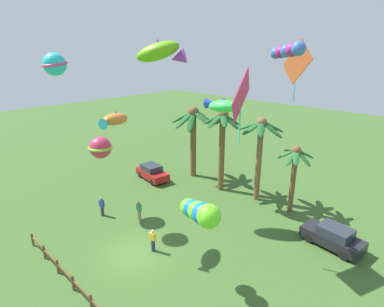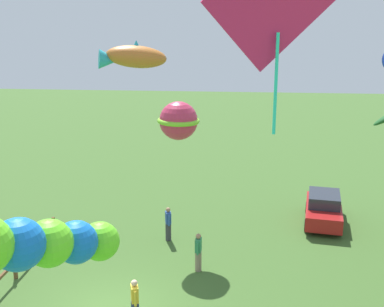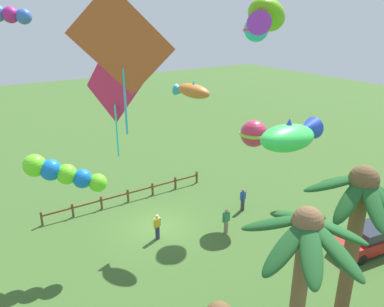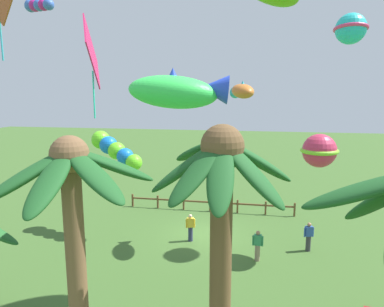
{
  "view_description": "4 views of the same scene",
  "coord_description": "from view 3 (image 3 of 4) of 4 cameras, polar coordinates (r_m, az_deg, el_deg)",
  "views": [
    {
      "loc": [
        14.35,
        -9.51,
        12.59
      ],
      "look_at": [
        0.65,
        4.7,
        5.89
      ],
      "focal_mm": 28.79,
      "sensor_mm": 36.0,
      "label": 1
    },
    {
      "loc": [
        14.05,
        4.36,
        9.37
      ],
      "look_at": [
        0.0,
        2.87,
        5.68
      ],
      "focal_mm": 44.47,
      "sensor_mm": 36.0,
      "label": 2
    },
    {
      "loc": [
        9.22,
        18.08,
        12.46
      ],
      "look_at": [
        0.51,
        4.64,
        6.49
      ],
      "focal_mm": 34.82,
      "sensor_mm": 36.0,
      "label": 3
    },
    {
      "loc": [
        -2.89,
        19.43,
        8.33
      ],
      "look_at": [
        0.1,
        3.34,
        5.5
      ],
      "focal_mm": 32.31,
      "sensor_mm": 36.0,
      "label": 4
    }
  ],
  "objects": [
    {
      "name": "palm_tree_3",
      "position": [
        12.02,
        16.61,
        -15.58
      ],
      "size": [
        3.88,
        3.99,
        7.38
      ],
      "color": "brown",
      "rests_on": "ground"
    },
    {
      "name": "kite_fish_8",
      "position": [
        13.75,
        14.92,
        2.6
      ],
      "size": [
        3.11,
        1.67,
        1.29
      ],
      "color": "#3AEB56"
    },
    {
      "name": "spectator_1",
      "position": [
        22.87,
        5.25,
        -10.28
      ],
      "size": [
        0.55,
        0.26,
        1.59
      ],
      "color": "gray",
      "rests_on": "ground"
    },
    {
      "name": "palm_tree_1",
      "position": [
        14.81,
        23.91,
        -9.26
      ],
      "size": [
        3.6,
        3.67,
        7.65
      ],
      "color": "brown",
      "rests_on": "ground"
    },
    {
      "name": "parked_car_1",
      "position": [
        23.42,
        25.35,
        -11.76
      ],
      "size": [
        4.11,
        2.25,
        1.51
      ],
      "color": "#A51919",
      "rests_on": "ground"
    },
    {
      "name": "rail_fence",
      "position": [
        26.83,
        -9.8,
        -6.17
      ],
      "size": [
        11.83,
        0.12,
        0.95
      ],
      "color": "brown",
      "rests_on": "ground"
    },
    {
      "name": "spectator_2",
      "position": [
        22.35,
        -5.34,
        -11.08
      ],
      "size": [
        0.53,
        0.34,
        1.59
      ],
      "color": "#2D3351",
      "rests_on": "ground"
    },
    {
      "name": "kite_diamond_1",
      "position": [
        9.89,
        -10.74,
        16.23
      ],
      "size": [
        2.46,
        1.23,
        3.79
      ],
      "color": "#B65023"
    },
    {
      "name": "kite_ball_4",
      "position": [
        24.9,
        9.84,
        18.26
      ],
      "size": [
        1.74,
        1.75,
        1.56
      ],
      "color": "#24C7C7"
    },
    {
      "name": "kite_fish_3",
      "position": [
        21.19,
        -0.05,
        9.6
      ],
      "size": [
        1.74,
        2.52,
        1.03
      ],
      "color": "orange"
    },
    {
      "name": "ground_plane",
      "position": [
        23.82,
        -5.16,
        -11.2
      ],
      "size": [
        120.0,
        120.0,
        0.0
      ],
      "primitive_type": "plane",
      "color": "#3D6028"
    },
    {
      "name": "kite_ball_7",
      "position": [
        23.46,
        9.44,
        3.02
      ],
      "size": [
        2.36,
        2.36,
        1.68
      ],
      "color": "#CD3054"
    },
    {
      "name": "kite_diamond_5",
      "position": [
        14.19,
        -11.94,
        10.14
      ],
      "size": [
        1.06,
        3.03,
        4.41
      ],
      "color": "#DA225D"
    },
    {
      "name": "kite_fish_2",
      "position": [
        17.67,
        11.26,
        19.9
      ],
      "size": [
        3.77,
        3.35,
        2.06
      ],
      "color": "#64BA15"
    },
    {
      "name": "spectator_0",
      "position": [
        25.48,
        7.79,
        -6.98
      ],
      "size": [
        0.53,
        0.33,
        1.59
      ],
      "color": "#38383D",
      "rests_on": "ground"
    },
    {
      "name": "kite_tube_6",
      "position": [
        19.64,
        -19.21,
        -2.85
      ],
      "size": [
        3.65,
        2.4,
        2.1
      ],
      "color": "#6DF026"
    }
  ]
}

